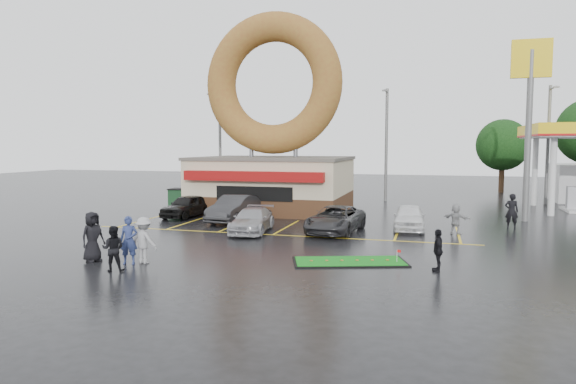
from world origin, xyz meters
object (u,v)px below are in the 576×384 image
(car_dgrey, at_px, (235,208))
(putting_green, at_px, (350,262))
(car_black, at_px, (187,206))
(streetlight_mid, at_px, (386,142))
(person_cameraman, at_px, (438,250))
(dumpster, at_px, (183,198))
(person_blue, at_px, (129,240))
(car_silver, at_px, (252,220))
(car_white, at_px, (409,217))
(streetlight_left, at_px, (220,142))
(streetlight_right, at_px, (548,142))
(shell_sign, at_px, (530,96))
(car_grey, at_px, (335,219))
(donut_shop, at_px, (273,146))

(car_dgrey, xyz_separation_m, putting_green, (8.20, -8.72, -0.75))
(car_black, bearing_deg, streetlight_mid, 56.11)
(streetlight_mid, xyz_separation_m, person_cameraman, (3.93, -23.05, -4.02))
(streetlight_mid, height_order, dumpster, streetlight_mid)
(person_blue, bearing_deg, dumpster, 93.72)
(car_black, height_order, car_silver, car_black)
(car_dgrey, height_order, car_white, car_dgrey)
(streetlight_left, relative_size, car_dgrey, 1.90)
(streetlight_right, height_order, putting_green, streetlight_right)
(car_black, relative_size, person_blue, 2.26)
(shell_sign, height_order, car_grey, shell_sign)
(streetlight_mid, xyz_separation_m, streetlight_right, (12.00, 1.00, 0.00))
(streetlight_left, relative_size, car_black, 2.19)
(shell_sign, height_order, car_dgrey, shell_sign)
(donut_shop, distance_m, streetlight_right, 21.00)
(car_grey, bearing_deg, car_silver, -158.56)
(car_dgrey, height_order, person_blue, person_blue)
(dumpster, xyz_separation_m, putting_green, (14.45, -14.22, -0.62))
(streetlight_mid, relative_size, car_silver, 2.09)
(streetlight_left, height_order, dumpster, streetlight_left)
(streetlight_right, relative_size, car_dgrey, 1.90)
(car_dgrey, distance_m, putting_green, 12.00)
(shell_sign, bearing_deg, donut_shop, 176.53)
(person_cameraman, distance_m, putting_green, 3.36)
(dumpster, bearing_deg, car_grey, -34.71)
(car_white, xyz_separation_m, dumpster, (-16.27, 5.70, -0.03))
(car_silver, xyz_separation_m, putting_green, (5.97, -5.53, -0.59))
(streetlight_left, xyz_separation_m, person_cameraman, (17.93, -22.05, -4.02))
(streetlight_left, height_order, streetlight_mid, same)
(streetlight_right, relative_size, car_white, 2.27)
(shell_sign, bearing_deg, car_black, -168.75)
(streetlight_left, height_order, car_dgrey, streetlight_left)
(car_black, xyz_separation_m, car_dgrey, (3.59, -0.91, 0.08))
(shell_sign, distance_m, person_cameraman, 16.41)
(streetlight_left, height_order, putting_green, streetlight_left)
(streetlight_mid, bearing_deg, car_white, -79.83)
(streetlight_mid, height_order, person_blue, streetlight_mid)
(streetlight_mid, bearing_deg, streetlight_right, 4.76)
(donut_shop, relative_size, car_silver, 3.14)
(streetlight_right, relative_size, car_black, 2.19)
(person_blue, distance_m, person_cameraman, 11.43)
(streetlight_left, height_order, car_grey, streetlight_left)
(car_white, relative_size, dumpster, 2.20)
(shell_sign, xyz_separation_m, car_dgrey, (-16.51, -4.91, -6.60))
(car_silver, relative_size, putting_green, 0.92)
(person_cameraman, bearing_deg, donut_shop, -149.08)
(donut_shop, distance_m, putting_green, 17.09)
(donut_shop, relative_size, streetlight_right, 1.50)
(shell_sign, xyz_separation_m, car_silver, (-14.28, -8.10, -6.75))
(shell_sign, bearing_deg, car_grey, -145.45)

